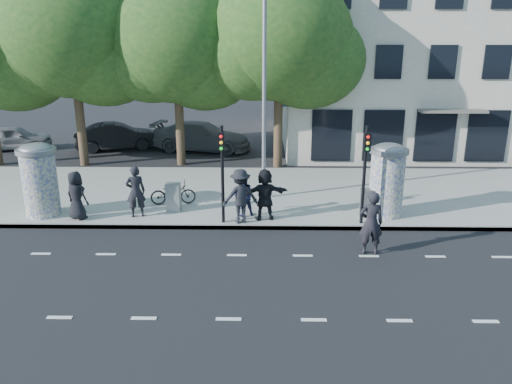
{
  "coord_description": "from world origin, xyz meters",
  "views": [
    {
      "loc": [
        0.82,
        -12.48,
        6.32
      ],
      "look_at": [
        0.55,
        3.5,
        1.37
      ],
      "focal_mm": 35.0,
      "sensor_mm": 36.0,
      "label": 1
    }
  ],
  "objects_px": {
    "man_road": "(371,223)",
    "bicycle": "(173,193)",
    "ped_d": "(240,196)",
    "ad_column_left": "(39,178)",
    "ped_b": "(136,192)",
    "ad_column_right": "(387,178)",
    "traffic_pole_near": "(222,165)",
    "cabinet_right": "(367,203)",
    "car_left": "(14,138)",
    "street_lamp": "(264,80)",
    "ped_f": "(265,194)",
    "car_mid": "(117,136)",
    "traffic_pole_far": "(365,165)",
    "ped_a": "(76,196)",
    "ped_c": "(243,195)",
    "cabinet_left": "(173,197)",
    "car_right": "(202,136)"
  },
  "relations": [
    {
      "from": "traffic_pole_near",
      "to": "man_road",
      "type": "bearing_deg",
      "value": -25.1
    },
    {
      "from": "ad_column_left",
      "to": "car_left",
      "type": "height_order",
      "value": "ad_column_left"
    },
    {
      "from": "traffic_pole_far",
      "to": "ped_b",
      "type": "relative_size",
      "value": 1.82
    },
    {
      "from": "traffic_pole_near",
      "to": "car_mid",
      "type": "height_order",
      "value": "traffic_pole_near"
    },
    {
      "from": "man_road",
      "to": "car_right",
      "type": "bearing_deg",
      "value": -64.76
    },
    {
      "from": "ped_a",
      "to": "cabinet_right",
      "type": "xyz_separation_m",
      "value": [
        10.28,
        0.42,
        -0.36
      ]
    },
    {
      "from": "ped_b",
      "to": "bicycle",
      "type": "bearing_deg",
      "value": -144.29
    },
    {
      "from": "cabinet_right",
      "to": "traffic_pole_near",
      "type": "bearing_deg",
      "value": -166.46
    },
    {
      "from": "ad_column_right",
      "to": "ped_d",
      "type": "bearing_deg",
      "value": -170.72
    },
    {
      "from": "ad_column_left",
      "to": "car_left",
      "type": "relative_size",
      "value": 0.64
    },
    {
      "from": "ped_a",
      "to": "man_road",
      "type": "bearing_deg",
      "value": -169.86
    },
    {
      "from": "ped_a",
      "to": "car_left",
      "type": "xyz_separation_m",
      "value": [
        -8.12,
        12.03,
        -0.31
      ]
    },
    {
      "from": "ad_column_left",
      "to": "cabinet_left",
      "type": "xyz_separation_m",
      "value": [
        4.66,
        0.49,
        -0.85
      ]
    },
    {
      "from": "ad_column_right",
      "to": "cabinet_right",
      "type": "relative_size",
      "value": 2.59
    },
    {
      "from": "traffic_pole_far",
      "to": "ped_a",
      "type": "xyz_separation_m",
      "value": [
        -9.98,
        0.3,
        -1.21
      ]
    },
    {
      "from": "traffic_pole_near",
      "to": "cabinet_left",
      "type": "xyz_separation_m",
      "value": [
        -1.94,
        1.2,
        -1.54
      ]
    },
    {
      "from": "ad_column_left",
      "to": "bicycle",
      "type": "height_order",
      "value": "ad_column_left"
    },
    {
      "from": "man_road",
      "to": "car_mid",
      "type": "bearing_deg",
      "value": -51.03
    },
    {
      "from": "ped_f",
      "to": "cabinet_right",
      "type": "relative_size",
      "value": 1.79
    },
    {
      "from": "ad_column_right",
      "to": "ped_f",
      "type": "xyz_separation_m",
      "value": [
        -4.36,
        -0.52,
        -0.47
      ]
    },
    {
      "from": "ped_d",
      "to": "bicycle",
      "type": "distance_m",
      "value": 3.36
    },
    {
      "from": "cabinet_left",
      "to": "ad_column_right",
      "type": "bearing_deg",
      "value": -0.37
    },
    {
      "from": "ped_f",
      "to": "bicycle",
      "type": "relative_size",
      "value": 1.06
    },
    {
      "from": "cabinet_left",
      "to": "car_mid",
      "type": "relative_size",
      "value": 0.22
    },
    {
      "from": "ad_column_right",
      "to": "traffic_pole_near",
      "type": "distance_m",
      "value": 5.91
    },
    {
      "from": "ped_f",
      "to": "ad_column_left",
      "type": "bearing_deg",
      "value": -11.58
    },
    {
      "from": "ped_d",
      "to": "car_right",
      "type": "height_order",
      "value": "ped_d"
    },
    {
      "from": "traffic_pole_near",
      "to": "cabinet_right",
      "type": "relative_size",
      "value": 3.32
    },
    {
      "from": "ad_column_left",
      "to": "cabinet_right",
      "type": "relative_size",
      "value": 2.59
    },
    {
      "from": "street_lamp",
      "to": "cabinet_left",
      "type": "bearing_deg",
      "value": -153.8
    },
    {
      "from": "ped_a",
      "to": "ped_c",
      "type": "relative_size",
      "value": 1.12
    },
    {
      "from": "street_lamp",
      "to": "bicycle",
      "type": "distance_m",
      "value": 5.52
    },
    {
      "from": "car_mid",
      "to": "ped_f",
      "type": "bearing_deg",
      "value": -163.11
    },
    {
      "from": "ad_column_left",
      "to": "ped_f",
      "type": "height_order",
      "value": "ad_column_left"
    },
    {
      "from": "ped_b",
      "to": "man_road",
      "type": "distance_m",
      "value": 8.27
    },
    {
      "from": "ped_f",
      "to": "bicycle",
      "type": "bearing_deg",
      "value": -33.76
    },
    {
      "from": "car_left",
      "to": "ped_b",
      "type": "bearing_deg",
      "value": -152.91
    },
    {
      "from": "ped_f",
      "to": "man_road",
      "type": "xyz_separation_m",
      "value": [
        3.2,
        -2.56,
        -0.08
      ]
    },
    {
      "from": "ped_d",
      "to": "bicycle",
      "type": "relative_size",
      "value": 1.11
    },
    {
      "from": "car_left",
      "to": "car_mid",
      "type": "height_order",
      "value": "car_mid"
    },
    {
      "from": "traffic_pole_far",
      "to": "car_left",
      "type": "xyz_separation_m",
      "value": [
        -18.09,
        12.32,
        -1.52
      ]
    },
    {
      "from": "ped_c",
      "to": "ped_d",
      "type": "bearing_deg",
      "value": 59.75
    },
    {
      "from": "ped_a",
      "to": "car_left",
      "type": "bearing_deg",
      "value": -31.71
    },
    {
      "from": "ad_column_left",
      "to": "ped_b",
      "type": "bearing_deg",
      "value": -1.93
    },
    {
      "from": "man_road",
      "to": "car_left",
      "type": "relative_size",
      "value": 0.47
    },
    {
      "from": "ad_column_right",
      "to": "ped_b",
      "type": "height_order",
      "value": "ad_column_right"
    },
    {
      "from": "ad_column_left",
      "to": "cabinet_right",
      "type": "xyz_separation_m",
      "value": [
        11.7,
        0.01,
        -0.88
      ]
    },
    {
      "from": "man_road",
      "to": "bicycle",
      "type": "bearing_deg",
      "value": -31.83
    },
    {
      "from": "traffic_pole_far",
      "to": "ped_b",
      "type": "xyz_separation_m",
      "value": [
        -7.95,
        0.59,
        -1.14
      ]
    },
    {
      "from": "bicycle",
      "to": "car_right",
      "type": "bearing_deg",
      "value": -8.48
    }
  ]
}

